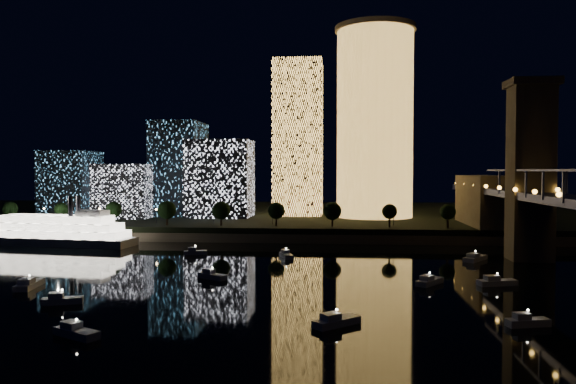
% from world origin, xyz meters
% --- Properties ---
extents(ground, '(520.00, 520.00, 0.00)m').
position_xyz_m(ground, '(0.00, 0.00, 0.00)').
color(ground, black).
rests_on(ground, ground).
extents(far_bank, '(420.00, 160.00, 5.00)m').
position_xyz_m(far_bank, '(0.00, 160.00, 2.50)').
color(far_bank, black).
rests_on(far_bank, ground).
extents(seawall, '(420.00, 6.00, 3.00)m').
position_xyz_m(seawall, '(0.00, 82.00, 1.50)').
color(seawall, '#6B5E4C').
rests_on(seawall, ground).
extents(tower_cylindrical, '(34.00, 34.00, 80.48)m').
position_xyz_m(tower_cylindrical, '(27.39, 130.88, 45.36)').
color(tower_cylindrical, '#FFB951').
rests_on(tower_cylindrical, far_bank).
extents(tower_rectangular, '(21.42, 21.42, 68.16)m').
position_xyz_m(tower_rectangular, '(-5.84, 139.18, 39.08)').
color(tower_rectangular, '#FFB951').
rests_on(tower_rectangular, far_bank).
extents(midrise_blocks, '(87.00, 38.62, 41.23)m').
position_xyz_m(midrise_blocks, '(-63.81, 126.84, 21.61)').
color(midrise_blocks, white).
rests_on(midrise_blocks, far_bank).
extents(riverboat, '(57.72, 18.61, 17.09)m').
position_xyz_m(riverboat, '(-84.04, 68.85, 4.38)').
color(riverboat, silver).
rests_on(riverboat, ground).
extents(motorboats, '(134.87, 86.95, 2.78)m').
position_xyz_m(motorboats, '(-3.22, 11.87, 0.81)').
color(motorboats, silver).
rests_on(motorboats, ground).
extents(esplanade_trees, '(165.58, 6.72, 8.86)m').
position_xyz_m(esplanade_trees, '(-30.10, 88.00, 10.47)').
color(esplanade_trees, black).
rests_on(esplanade_trees, far_bank).
extents(street_lamps, '(132.70, 0.70, 5.65)m').
position_xyz_m(street_lamps, '(-34.00, 94.00, 9.02)').
color(street_lamps, black).
rests_on(street_lamps, far_bank).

